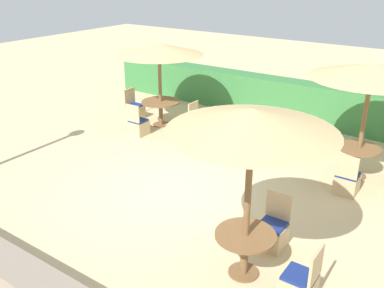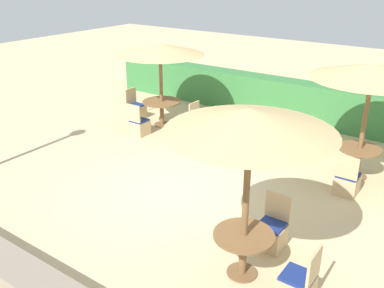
{
  "view_description": "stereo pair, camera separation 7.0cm",
  "coord_description": "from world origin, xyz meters",
  "px_view_note": "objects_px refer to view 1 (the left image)",
  "views": [
    {
      "loc": [
        4.84,
        -6.35,
        4.47
      ],
      "look_at": [
        0.0,
        0.6,
        0.9
      ],
      "focal_mm": 40.0,
      "sensor_mm": 36.0,
      "label": 1
    },
    {
      "loc": [
        4.9,
        -6.31,
        4.47
      ],
      "look_at": [
        0.0,
        0.6,
        0.9
      ],
      "focal_mm": 40.0,
      "sensor_mm": 36.0,
      "label": 2
    }
  ],
  "objects_px": {
    "patio_chair_back_right_south": "(347,182)",
    "patio_chair_front_right_north": "(272,232)",
    "parasol_back_left": "(159,49)",
    "patio_chair_back_left_east": "(188,123)",
    "parasol_front_right": "(252,121)",
    "round_table_front_right": "(245,244)",
    "round_table_back_right": "(358,155)",
    "patio_chair_back_left_south": "(138,126)",
    "patio_chair_back_left_west": "(135,110)",
    "parasol_back_right": "(372,71)",
    "round_table_back_left": "(161,106)",
    "patio_chair_front_right_east": "(300,285)"
  },
  "relations": [
    {
      "from": "patio_chair_back_left_east",
      "to": "patio_chair_back_left_south",
      "type": "distance_m",
      "value": 1.41
    },
    {
      "from": "patio_chair_back_right_south",
      "to": "parasol_back_left",
      "type": "bearing_deg",
      "value": 169.96
    },
    {
      "from": "parasol_back_left",
      "to": "parasol_back_right",
      "type": "relative_size",
      "value": 0.97
    },
    {
      "from": "parasol_back_left",
      "to": "parasol_back_right",
      "type": "distance_m",
      "value": 5.75
    },
    {
      "from": "parasol_back_left",
      "to": "round_table_back_left",
      "type": "xyz_separation_m",
      "value": [
        0.0,
        0.0,
        -1.67
      ]
    },
    {
      "from": "round_table_back_left",
      "to": "patio_chair_back_left_east",
      "type": "bearing_deg",
      "value": -1.31
    },
    {
      "from": "patio_chair_back_left_south",
      "to": "round_table_front_right",
      "type": "height_order",
      "value": "patio_chair_back_left_south"
    },
    {
      "from": "patio_chair_back_left_east",
      "to": "round_table_front_right",
      "type": "xyz_separation_m",
      "value": [
        4.26,
        -4.49,
        0.29
      ]
    },
    {
      "from": "round_table_back_left",
      "to": "patio_chair_front_right_east",
      "type": "height_order",
      "value": "patio_chair_front_right_east"
    },
    {
      "from": "round_table_back_right",
      "to": "parasol_front_right",
      "type": "xyz_separation_m",
      "value": [
        -0.49,
        -4.41,
        2.0
      ]
    },
    {
      "from": "patio_chair_back_left_east",
      "to": "patio_chair_front_right_east",
      "type": "relative_size",
      "value": 1.0
    },
    {
      "from": "patio_chair_back_left_west",
      "to": "patio_chair_front_right_east",
      "type": "bearing_deg",
      "value": 57.69
    },
    {
      "from": "patio_chair_back_left_west",
      "to": "round_table_back_left",
      "type": "bearing_deg",
      "value": 89.87
    },
    {
      "from": "patio_chair_back_left_south",
      "to": "parasol_front_right",
      "type": "relative_size",
      "value": 0.34
    },
    {
      "from": "patio_chair_back_right_south",
      "to": "patio_chair_back_left_south",
      "type": "bearing_deg",
      "value": 179.71
    },
    {
      "from": "round_table_back_left",
      "to": "parasol_back_right",
      "type": "bearing_deg",
      "value": -1.05
    },
    {
      "from": "round_table_back_left",
      "to": "patio_chair_back_left_west",
      "type": "xyz_separation_m",
      "value": [
        -1.05,
        0.0,
        -0.34
      ]
    },
    {
      "from": "round_table_back_left",
      "to": "patio_chair_back_left_west",
      "type": "height_order",
      "value": "patio_chair_back_left_west"
    },
    {
      "from": "patio_chair_back_left_east",
      "to": "round_table_back_right",
      "type": "bearing_deg",
      "value": -90.99
    },
    {
      "from": "round_table_back_right",
      "to": "round_table_front_right",
      "type": "xyz_separation_m",
      "value": [
        -0.49,
        -4.41,
        0.01
      ]
    },
    {
      "from": "patio_chair_back_left_west",
      "to": "round_table_back_right",
      "type": "height_order",
      "value": "patio_chair_back_left_west"
    },
    {
      "from": "round_table_front_right",
      "to": "patio_chair_back_left_south",
      "type": "bearing_deg",
      "value": 146.38
    },
    {
      "from": "patio_chair_back_left_west",
      "to": "parasol_back_right",
      "type": "bearing_deg",
      "value": 89.1
    },
    {
      "from": "patio_chair_back_right_south",
      "to": "round_table_back_left",
      "type": "bearing_deg",
      "value": 169.96
    },
    {
      "from": "patio_chair_back_left_east",
      "to": "patio_chair_back_right_south",
      "type": "bearing_deg",
      "value": -101.8
    },
    {
      "from": "parasol_back_left",
      "to": "round_table_front_right",
      "type": "bearing_deg",
      "value": -40.63
    },
    {
      "from": "patio_chair_back_left_east",
      "to": "round_table_back_right",
      "type": "distance_m",
      "value": 4.76
    },
    {
      "from": "patio_chair_back_right_south",
      "to": "patio_chair_back_left_east",
      "type": "bearing_deg",
      "value": 168.2
    },
    {
      "from": "round_table_back_left",
      "to": "patio_chair_back_left_south",
      "type": "bearing_deg",
      "value": -91.52
    },
    {
      "from": "parasol_back_right",
      "to": "round_table_back_right",
      "type": "distance_m",
      "value": 1.89
    },
    {
      "from": "patio_chair_back_left_east",
      "to": "round_table_front_right",
      "type": "relative_size",
      "value": 1.0
    },
    {
      "from": "round_table_back_right",
      "to": "patio_chair_front_right_north",
      "type": "distance_m",
      "value": 3.53
    },
    {
      "from": "round_table_back_right",
      "to": "patio_chair_front_right_north",
      "type": "bearing_deg",
      "value": -97.28
    },
    {
      "from": "parasol_back_left",
      "to": "patio_chair_front_right_north",
      "type": "height_order",
      "value": "parasol_back_left"
    },
    {
      "from": "patio_chair_front_right_east",
      "to": "parasol_back_right",
      "type": "bearing_deg",
      "value": 5.52
    },
    {
      "from": "parasol_front_right",
      "to": "parasol_back_left",
      "type": "bearing_deg",
      "value": 139.37
    },
    {
      "from": "patio_chair_back_left_east",
      "to": "parasol_front_right",
      "type": "relative_size",
      "value": 0.34
    },
    {
      "from": "parasol_back_right",
      "to": "parasol_front_right",
      "type": "relative_size",
      "value": 0.96
    },
    {
      "from": "patio_chair_back_left_south",
      "to": "round_table_back_right",
      "type": "height_order",
      "value": "patio_chair_back_left_south"
    },
    {
      "from": "patio_chair_back_left_west",
      "to": "patio_chair_front_right_north",
      "type": "xyz_separation_m",
      "value": [
        6.35,
        -3.6,
        0.0
      ]
    },
    {
      "from": "patio_chair_back_right_south",
      "to": "patio_chair_front_right_north",
      "type": "xyz_separation_m",
      "value": [
        -0.5,
        -2.57,
        0.0
      ]
    },
    {
      "from": "parasol_back_left",
      "to": "patio_chair_back_left_east",
      "type": "distance_m",
      "value": 2.24
    },
    {
      "from": "patio_chair_back_left_south",
      "to": "patio_chair_front_right_north",
      "type": "bearing_deg",
      "value": -25.99
    },
    {
      "from": "patio_chair_back_right_south",
      "to": "patio_chair_front_right_north",
      "type": "relative_size",
      "value": 1.0
    },
    {
      "from": "patio_chair_back_left_east",
      "to": "patio_chair_back_left_south",
      "type": "bearing_deg",
      "value": 133.56
    },
    {
      "from": "parasol_back_left",
      "to": "patio_chair_back_left_south",
      "type": "height_order",
      "value": "parasol_back_left"
    },
    {
      "from": "patio_chair_back_left_east",
      "to": "round_table_back_right",
      "type": "height_order",
      "value": "patio_chair_back_left_east"
    },
    {
      "from": "patio_chair_back_left_west",
      "to": "patio_chair_front_right_north",
      "type": "relative_size",
      "value": 1.0
    },
    {
      "from": "round_table_back_left",
      "to": "round_table_back_right",
      "type": "bearing_deg",
      "value": -1.05
    },
    {
      "from": "round_table_back_left",
      "to": "patio_chair_back_left_south",
      "type": "xyz_separation_m",
      "value": [
        -0.03,
        -1.0,
        -0.34
      ]
    }
  ]
}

